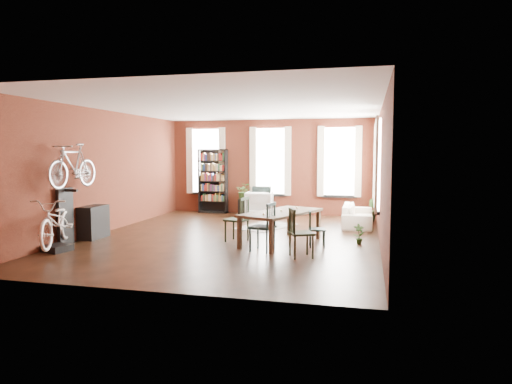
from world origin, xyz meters
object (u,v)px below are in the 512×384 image
(cream_sofa, at_px, (358,212))
(dining_chair_c, at_px, (301,233))
(dining_chair_b, at_px, (237,220))
(bicycle_floor, at_px, (56,200))
(bookshelf, at_px, (213,181))
(bike_trainer, at_px, (57,248))
(white_armchair, at_px, (259,202))
(dining_chair_d, at_px, (317,229))
(dining_table, at_px, (281,228))
(plant_stand, at_px, (243,207))
(console_table, at_px, (94,222))
(dining_chair_a, at_px, (262,227))

(cream_sofa, bearing_deg, dining_chair_c, 166.75)
(dining_chair_b, relative_size, bicycle_floor, 0.54)
(bookshelf, relative_size, bike_trainer, 4.57)
(white_armchair, xyz_separation_m, bicycle_floor, (-2.88, -6.35, 0.66))
(dining_chair_d, bearing_deg, bicycle_floor, 98.70)
(dining_table, bearing_deg, bicycle_floor, -133.81)
(white_armchair, bearing_deg, cream_sofa, 151.18)
(bicycle_floor, bearing_deg, white_armchair, 45.22)
(dining_chair_d, relative_size, bike_trainer, 1.66)
(dining_table, bearing_deg, plant_stand, 138.16)
(dining_chair_c, height_order, console_table, dining_chair_c)
(dining_chair_d, distance_m, white_armchair, 5.17)
(dining_chair_c, bearing_deg, plant_stand, 1.34)
(dining_table, distance_m, dining_chair_a, 0.92)
(dining_table, distance_m, bookshelf, 5.83)
(dining_table, xyz_separation_m, cream_sofa, (1.66, 3.06, 0.03))
(dining_table, distance_m, dining_chair_b, 1.07)
(bike_trainer, bearing_deg, cream_sofa, 39.23)
(dining_chair_d, xyz_separation_m, console_table, (-5.42, -0.26, -0.00))
(dining_chair_b, relative_size, console_table, 1.30)
(dining_chair_c, height_order, white_armchair, dining_chair_c)
(white_armchair, xyz_separation_m, plant_stand, (-0.53, -0.07, -0.17))
(white_armchair, bearing_deg, dining_chair_c, 105.05)
(dining_chair_d, distance_m, cream_sofa, 3.34)
(dining_chair_c, bearing_deg, bicycle_floor, 73.18)
(cream_sofa, relative_size, plant_stand, 3.77)
(dining_table, height_order, white_armchair, white_armchair)
(bicycle_floor, bearing_deg, bike_trainer, 133.08)
(dining_chair_a, xyz_separation_m, console_table, (-4.33, 0.43, -0.12))
(dining_chair_b, relative_size, white_armchair, 1.17)
(dining_chair_c, height_order, bike_trainer, dining_chair_c)
(bicycle_floor, bearing_deg, bookshelf, 59.94)
(dining_chair_b, distance_m, white_armchair, 4.41)
(bookshelf, bearing_deg, dining_table, -55.33)
(console_table, relative_size, plant_stand, 1.45)
(plant_stand, bearing_deg, dining_chair_b, -76.69)
(white_armchair, xyz_separation_m, cream_sofa, (3.21, -1.33, -0.04))
(bike_trainer, bearing_deg, dining_table, 23.50)
(console_table, height_order, plant_stand, console_table)
(dining_chair_b, relative_size, dining_chair_c, 1.06)
(white_armchair, bearing_deg, bike_trainer, 59.06)
(dining_chair_b, height_order, plant_stand, dining_chair_b)
(dining_chair_b, xyz_separation_m, bike_trainer, (-3.40, -1.95, -0.45))
(dining_chair_d, bearing_deg, dining_chair_c, 159.44)
(dining_chair_c, relative_size, console_table, 1.22)
(console_table, bearing_deg, dining_chair_d, 2.72)
(dining_chair_c, xyz_separation_m, white_armchair, (-2.20, 5.64, -0.04))
(dining_table, height_order, console_table, console_table)
(dining_table, relative_size, bike_trainer, 4.54)
(bookshelf, bearing_deg, plant_stand, -19.98)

